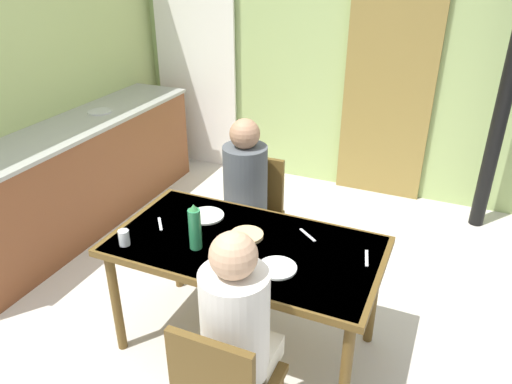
{
  "coord_description": "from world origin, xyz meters",
  "views": [
    {
      "loc": [
        1.27,
        -2.21,
        2.23
      ],
      "look_at": [
        0.3,
        0.02,
        0.98
      ],
      "focal_mm": 34.6,
      "sensor_mm": 36.0,
      "label": 1
    }
  ],
  "objects_px": {
    "kitchen_counter": "(77,176)",
    "person_near_diner": "(236,319)",
    "dining_table": "(245,254)",
    "chair_far_diner": "(253,210)",
    "person_far_diner": "(244,182)",
    "water_bottle_green_near": "(195,228)"
  },
  "relations": [
    {
      "from": "chair_far_diner",
      "to": "person_near_diner",
      "type": "relative_size",
      "value": 1.13
    },
    {
      "from": "chair_far_diner",
      "to": "person_near_diner",
      "type": "distance_m",
      "value": 1.5
    },
    {
      "from": "kitchen_counter",
      "to": "person_far_diner",
      "type": "distance_m",
      "value": 1.67
    },
    {
      "from": "person_far_diner",
      "to": "water_bottle_green_near",
      "type": "xyz_separation_m",
      "value": [
        0.06,
        -0.76,
        0.08
      ]
    },
    {
      "from": "water_bottle_green_near",
      "to": "person_far_diner",
      "type": "bearing_deg",
      "value": 94.53
    },
    {
      "from": "chair_far_diner",
      "to": "water_bottle_green_near",
      "type": "distance_m",
      "value": 0.97
    },
    {
      "from": "kitchen_counter",
      "to": "person_near_diner",
      "type": "xyz_separation_m",
      "value": [
        2.16,
        -1.38,
        0.33
      ]
    },
    {
      "from": "dining_table",
      "to": "chair_far_diner",
      "type": "xyz_separation_m",
      "value": [
        -0.29,
        0.75,
        -0.16
      ]
    },
    {
      "from": "dining_table",
      "to": "person_far_diner",
      "type": "bearing_deg",
      "value": 115.08
    },
    {
      "from": "dining_table",
      "to": "chair_far_diner",
      "type": "height_order",
      "value": "chair_far_diner"
    },
    {
      "from": "chair_far_diner",
      "to": "water_bottle_green_near",
      "type": "xyz_separation_m",
      "value": [
        0.06,
        -0.9,
        0.36
      ]
    },
    {
      "from": "chair_far_diner",
      "to": "person_near_diner",
      "type": "xyz_separation_m",
      "value": [
        0.53,
        -1.37,
        0.28
      ]
    },
    {
      "from": "dining_table",
      "to": "water_bottle_green_near",
      "type": "distance_m",
      "value": 0.34
    },
    {
      "from": "kitchen_counter",
      "to": "dining_table",
      "type": "height_order",
      "value": "kitchen_counter"
    },
    {
      "from": "kitchen_counter",
      "to": "water_bottle_green_near",
      "type": "distance_m",
      "value": 1.96
    },
    {
      "from": "person_far_diner",
      "to": "dining_table",
      "type": "bearing_deg",
      "value": 115.08
    },
    {
      "from": "kitchen_counter",
      "to": "water_bottle_green_near",
      "type": "xyz_separation_m",
      "value": [
        1.69,
        -0.91,
        0.41
      ]
    },
    {
      "from": "kitchen_counter",
      "to": "dining_table",
      "type": "distance_m",
      "value": 2.08
    },
    {
      "from": "person_near_diner",
      "to": "chair_far_diner",
      "type": "bearing_deg",
      "value": 111.21
    },
    {
      "from": "kitchen_counter",
      "to": "chair_far_diner",
      "type": "xyz_separation_m",
      "value": [
        1.63,
        -0.01,
        0.05
      ]
    },
    {
      "from": "kitchen_counter",
      "to": "person_near_diner",
      "type": "distance_m",
      "value": 2.59
    },
    {
      "from": "kitchen_counter",
      "to": "person_far_diner",
      "type": "bearing_deg",
      "value": -5.16
    }
  ]
}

